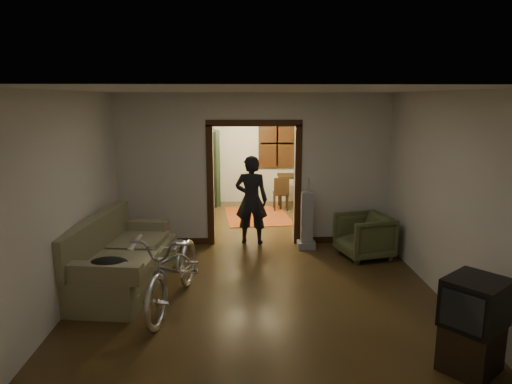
{
  "coord_description": "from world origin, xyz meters",
  "views": [
    {
      "loc": [
        -0.24,
        -7.57,
        2.7
      ],
      "look_at": [
        0.0,
        -0.3,
        1.2
      ],
      "focal_mm": 32.0,
      "sensor_mm": 36.0,
      "label": 1
    }
  ],
  "objects_px": {
    "locker": "(199,169)",
    "bicycle": "(174,267)",
    "sofa": "(123,252)",
    "person": "(251,200)",
    "desk": "(300,192)",
    "armchair": "(364,236)"
  },
  "relations": [
    {
      "from": "locker",
      "to": "bicycle",
      "type": "bearing_deg",
      "value": -108.12
    },
    {
      "from": "sofa",
      "to": "locker",
      "type": "relative_size",
      "value": 1.16
    },
    {
      "from": "sofa",
      "to": "bicycle",
      "type": "height_order",
      "value": "bicycle"
    },
    {
      "from": "person",
      "to": "desk",
      "type": "distance_m",
      "value": 3.12
    },
    {
      "from": "desk",
      "to": "sofa",
      "type": "bearing_deg",
      "value": -121.89
    },
    {
      "from": "armchair",
      "to": "person",
      "type": "height_order",
      "value": "person"
    },
    {
      "from": "bicycle",
      "to": "desk",
      "type": "xyz_separation_m",
      "value": [
        2.35,
        5.43,
        -0.12
      ]
    },
    {
      "from": "armchair",
      "to": "person",
      "type": "xyz_separation_m",
      "value": [
        -1.92,
        0.84,
        0.46
      ]
    },
    {
      "from": "sofa",
      "to": "person",
      "type": "xyz_separation_m",
      "value": [
        1.9,
        1.94,
        0.32
      ]
    },
    {
      "from": "desk",
      "to": "armchair",
      "type": "bearing_deg",
      "value": -78.07
    },
    {
      "from": "person",
      "to": "locker",
      "type": "distance_m",
      "value": 3.31
    },
    {
      "from": "bicycle",
      "to": "person",
      "type": "xyz_separation_m",
      "value": [
        1.07,
        2.61,
        0.31
      ]
    },
    {
      "from": "bicycle",
      "to": "person",
      "type": "distance_m",
      "value": 2.84
    },
    {
      "from": "bicycle",
      "to": "armchair",
      "type": "relative_size",
      "value": 2.44
    },
    {
      "from": "armchair",
      "to": "locker",
      "type": "relative_size",
      "value": 0.43
    },
    {
      "from": "person",
      "to": "bicycle",
      "type": "bearing_deg",
      "value": 77.34
    },
    {
      "from": "sofa",
      "to": "bicycle",
      "type": "distance_m",
      "value": 1.07
    },
    {
      "from": "sofa",
      "to": "desk",
      "type": "xyz_separation_m",
      "value": [
        3.18,
        4.75,
        -0.1
      ]
    },
    {
      "from": "person",
      "to": "desk",
      "type": "height_order",
      "value": "person"
    },
    {
      "from": "bicycle",
      "to": "locker",
      "type": "height_order",
      "value": "locker"
    },
    {
      "from": "person",
      "to": "sofa",
      "type": "bearing_deg",
      "value": 55.17
    },
    {
      "from": "locker",
      "to": "armchair",
      "type": "bearing_deg",
      "value": -70.8
    }
  ]
}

